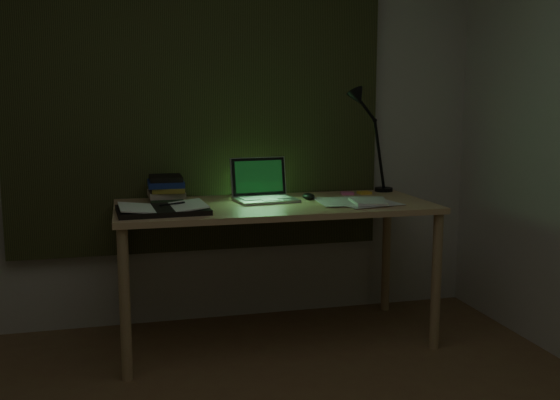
% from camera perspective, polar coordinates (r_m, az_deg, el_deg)
% --- Properties ---
extents(wall_back, '(3.50, 0.00, 2.50)m').
position_cam_1_polar(wall_back, '(3.76, -7.52, 7.61)').
color(wall_back, beige).
rests_on(wall_back, ground).
extents(curtain, '(2.20, 0.06, 2.00)m').
position_cam_1_polar(curtain, '(3.72, -7.51, 10.68)').
color(curtain, '#2F3319').
rests_on(curtain, wall_back).
extents(desk, '(1.72, 0.75, 0.78)m').
position_cam_1_polar(desk, '(3.50, -0.48, -6.65)').
color(desk, tan).
rests_on(desk, floor).
extents(laptop, '(0.37, 0.41, 0.24)m').
position_cam_1_polar(laptop, '(3.47, -1.26, 1.82)').
color(laptop, silver).
rests_on(laptop, desk).
extents(open_textbook, '(0.47, 0.35, 0.04)m').
position_cam_1_polar(open_textbook, '(3.19, -10.68, -0.79)').
color(open_textbook, white).
rests_on(open_textbook, desk).
extents(book_stack, '(0.22, 0.25, 0.15)m').
position_cam_1_polar(book_stack, '(3.52, -10.25, 1.10)').
color(book_stack, white).
rests_on(book_stack, desk).
extents(loose_papers, '(0.49, 0.50, 0.02)m').
position_cam_1_polar(loose_papers, '(3.42, 7.07, -0.19)').
color(loose_papers, white).
rests_on(loose_papers, desk).
extents(mouse, '(0.08, 0.11, 0.04)m').
position_cam_1_polar(mouse, '(3.56, 2.62, 0.34)').
color(mouse, black).
rests_on(mouse, desk).
extents(sticky_yellow, '(0.08, 0.08, 0.02)m').
position_cam_1_polar(sticky_yellow, '(3.81, 7.72, 0.67)').
color(sticky_yellow, yellow).
rests_on(sticky_yellow, desk).
extents(sticky_pink, '(0.08, 0.08, 0.02)m').
position_cam_1_polar(sticky_pink, '(3.77, 6.17, 0.62)').
color(sticky_pink, '#EC5C9F').
rests_on(sticky_pink, desk).
extents(desk_lamp, '(0.45, 0.37, 0.60)m').
position_cam_1_polar(desk_lamp, '(3.91, 9.57, 5.13)').
color(desk_lamp, black).
rests_on(desk_lamp, desk).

